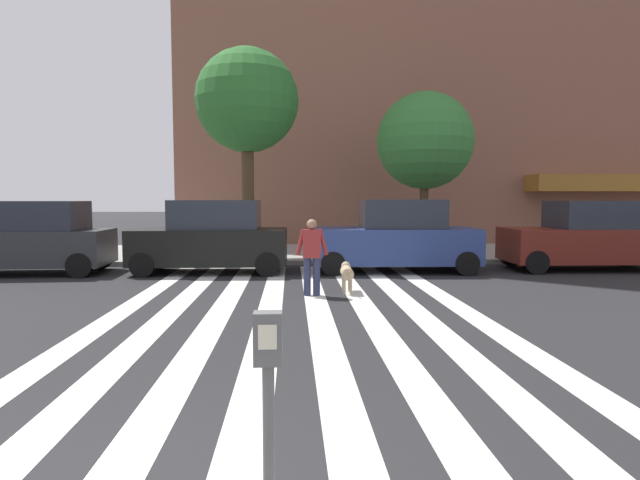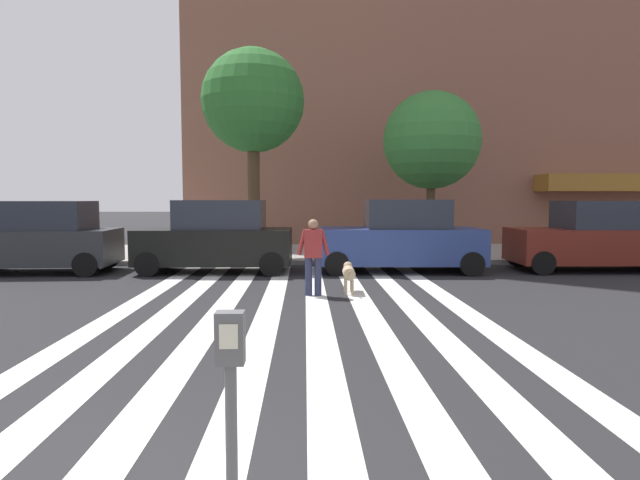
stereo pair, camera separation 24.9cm
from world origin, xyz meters
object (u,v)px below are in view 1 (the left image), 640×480
at_px(dog_on_leash, 347,273).
at_px(street_tree_nearest, 247,102).
at_px(parking_meter_curbside, 269,408).
at_px(parked_car_fourth_in_line, 588,238).
at_px(parked_car_near_curb, 31,239).
at_px(pedestrian_bystander, 572,227).
at_px(street_tree_middle, 425,141).
at_px(pedestrian_dog_walker, 312,253).
at_px(parked_car_behind_first, 212,238).
at_px(parked_car_third_in_line, 397,238).

bearing_deg(dog_on_leash, street_tree_nearest, 114.47).
distance_m(parking_meter_curbside, parked_car_fourth_in_line, 15.12).
relative_size(parked_car_near_curb, pedestrian_bystander, 2.62).
distance_m(parking_meter_curbside, street_tree_middle, 16.67).
distance_m(street_tree_middle, pedestrian_bystander, 6.17).
distance_m(parking_meter_curbside, dog_on_leash, 9.05).
relative_size(parked_car_fourth_in_line, pedestrian_dog_walker, 2.88).
xyz_separation_m(parking_meter_curbside, parked_car_fourth_in_line, (8.78, 12.31, -0.08)).
relative_size(street_tree_middle, pedestrian_bystander, 3.43).
height_order(parked_car_near_curb, pedestrian_dog_walker, parked_car_near_curb).
bearing_deg(pedestrian_dog_walker, street_tree_middle, 59.27).
bearing_deg(parking_meter_curbside, pedestrian_bystander, 57.14).
bearing_deg(parking_meter_curbside, street_tree_middle, 73.11).
bearing_deg(parked_car_near_curb, parked_car_fourth_in_line, -0.01).
xyz_separation_m(parked_car_near_curb, street_tree_middle, (11.83, 3.37, 3.10)).
relative_size(parked_car_near_curb, dog_on_leash, 4.17).
height_order(parked_car_fourth_in_line, dog_on_leash, parked_car_fourth_in_line).
bearing_deg(pedestrian_dog_walker, pedestrian_bystander, 36.56).
bearing_deg(parked_car_near_curb, parking_meter_curbside, -60.12).
xyz_separation_m(parked_car_behind_first, pedestrian_bystander, (12.27, 3.40, 0.10)).
relative_size(street_tree_nearest, pedestrian_dog_walker, 4.11).
height_order(parked_car_behind_first, parked_car_third_in_line, parked_car_third_in_line).
distance_m(parked_car_near_curb, parked_car_third_in_line, 10.19).
bearing_deg(street_tree_nearest, dog_on_leash, -65.53).
bearing_deg(street_tree_nearest, street_tree_middle, 9.20).
distance_m(parked_car_fourth_in_line, pedestrian_dog_walker, 9.03).
xyz_separation_m(parked_car_near_curb, pedestrian_bystander, (17.22, 3.40, 0.10)).
relative_size(parking_meter_curbside, street_tree_middle, 0.24).
bearing_deg(parked_car_near_curb, dog_on_leash, -21.89).
relative_size(street_tree_nearest, dog_on_leash, 6.55).
bearing_deg(parked_car_near_curb, parked_car_third_in_line, -0.02).
relative_size(parked_car_third_in_line, street_tree_nearest, 0.69).
distance_m(parked_car_near_curb, street_tree_middle, 12.69).
height_order(parked_car_behind_first, street_tree_nearest, street_tree_nearest).
xyz_separation_m(parked_car_third_in_line, street_tree_middle, (1.64, 3.37, 3.12)).
bearing_deg(street_tree_middle, street_tree_nearest, -170.80).
relative_size(parked_car_fourth_in_line, pedestrian_bystander, 2.88).
distance_m(parking_meter_curbside, street_tree_nearest, 15.33).
bearing_deg(dog_on_leash, parking_meter_curbside, -98.49).
height_order(pedestrian_dog_walker, dog_on_leash, pedestrian_dog_walker).
bearing_deg(pedestrian_bystander, dog_on_leash, -142.45).
relative_size(parked_car_near_curb, pedestrian_dog_walker, 2.62).
distance_m(parking_meter_curbside, pedestrian_bystander, 18.70).
bearing_deg(parking_meter_curbside, parked_car_fourth_in_line, 54.50).
relative_size(parked_car_behind_first, street_tree_middle, 0.76).
distance_m(parked_car_fourth_in_line, street_tree_nearest, 11.18).
bearing_deg(parked_car_behind_first, parked_car_fourth_in_line, -0.00).
distance_m(street_tree_nearest, street_tree_middle, 6.23).
distance_m(pedestrian_dog_walker, pedestrian_bystander, 11.95).
bearing_deg(parked_car_third_in_line, street_tree_middle, 64.08).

